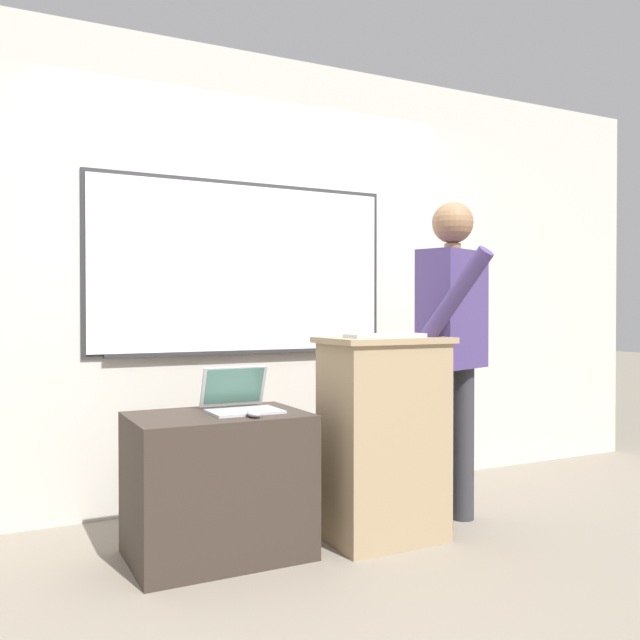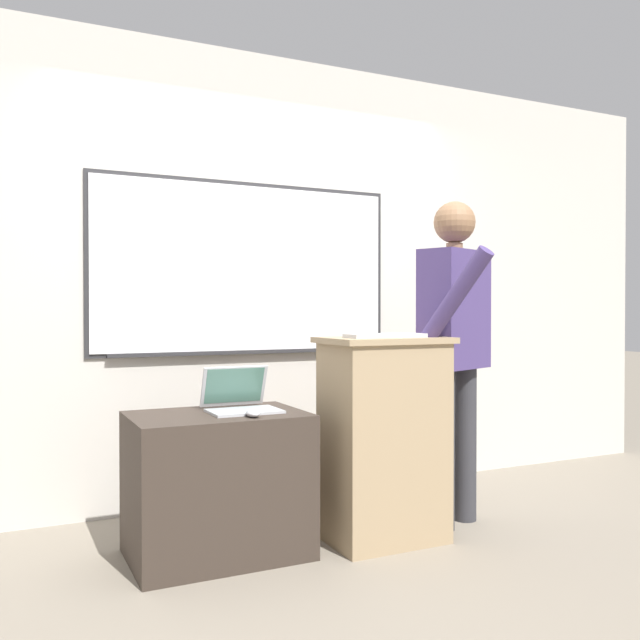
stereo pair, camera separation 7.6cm
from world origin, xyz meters
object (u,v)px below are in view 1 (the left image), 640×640
Objects in this scene: side_desk at (218,485)px; wireless_keyboard at (385,336)px; computer_mouse_by_keyboard at (432,333)px; computer_mouse_by_laptop at (254,414)px; lectern_podium at (383,438)px; person_presenter at (453,336)px; laptop at (239,398)px.

side_desk is 1.10m from wireless_keyboard.
computer_mouse_by_laptop is at bearing 177.58° from computer_mouse_by_keyboard.
computer_mouse_by_keyboard is at bearing -13.83° from lectern_podium.
lectern_podium is 1.26× the size of side_desk.
person_presenter is 17.75× the size of computer_mouse_by_laptop.
laptop is 3.39× the size of computer_mouse_by_keyboard.
computer_mouse_by_laptop is at bearing -58.43° from side_desk.
lectern_podium is 0.59× the size of person_presenter.
person_presenter reaches higher than lectern_podium.
person_presenter is at bearing 5.56° from lectern_podium.
wireless_keyboard is 0.28m from computer_mouse_by_keyboard.
computer_mouse_by_laptop is (-0.01, -0.24, -0.04)m from laptop.
wireless_keyboard is (-0.02, -0.05, 0.53)m from lectern_podium.
computer_mouse_by_laptop is (-1.20, -0.07, -0.33)m from person_presenter.
lectern_podium is at bearing -16.87° from laptop.
person_presenter is at bearing 25.99° from computer_mouse_by_keyboard.
computer_mouse_by_keyboard reaches higher than side_desk.
side_desk is 1.49m from person_presenter.
wireless_keyboard reaches higher than side_desk.
lectern_podium is 10.42× the size of computer_mouse_by_laptop.
person_presenter is 17.75× the size of computer_mouse_by_keyboard.
person_presenter is (1.31, -0.12, 0.69)m from side_desk.
lectern_podium is 0.74m from computer_mouse_by_laptop.
side_desk is at bearing 164.94° from wireless_keyboard.
lectern_podium reaches higher than computer_mouse_by_laptop.
computer_mouse_by_keyboard reaches higher than wireless_keyboard.
laptop is at bearing 163.94° from computer_mouse_by_keyboard.
laptop is 0.82× the size of wireless_keyboard.
wireless_keyboard is (-0.50, -0.10, 0.02)m from person_presenter.
wireless_keyboard is at bearing 178.19° from computer_mouse_by_keyboard.
person_presenter is 0.25m from computer_mouse_by_keyboard.
computer_mouse_by_keyboard is (0.28, -0.01, 0.01)m from wireless_keyboard.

